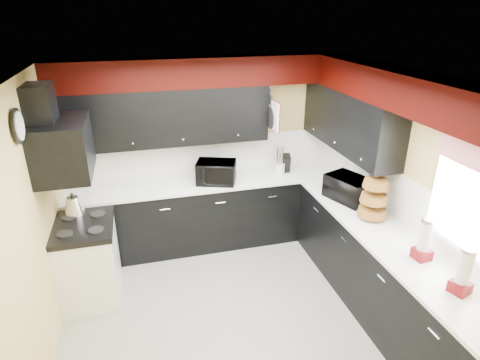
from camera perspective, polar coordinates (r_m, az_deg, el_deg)
The scene contains 35 objects.
ground at distance 4.55m, azimuth -0.47°, elevation -18.57°, with size 3.60×3.60×0.00m, color gray.
wall_back at distance 5.45m, azimuth -5.28°, elevation 4.11°, with size 3.60×0.06×2.50m, color #E0C666.
wall_right at distance 4.57m, azimuth 21.88°, elevation -1.46°, with size 0.06×3.60×2.50m, color #E0C666.
wall_left at distance 3.85m, azimuth -27.64°, elevation -7.24°, with size 0.06×3.60×2.50m, color #E0C666.
ceiling at distance 3.42m, azimuth -0.61°, elevation 14.30°, with size 3.60×3.60×0.06m, color white.
cab_back at distance 5.50m, azimuth -4.43°, elevation -4.79°, with size 3.60×0.60×0.90m, color black.
cab_right at distance 4.59m, azimuth 19.45°, elevation -12.54°, with size 0.60×3.00×0.90m, color black.
counter_back at distance 5.29m, azimuth -4.58°, elevation -0.30°, with size 3.62×0.64×0.04m, color white.
counter_right at distance 4.34m, azimuth 20.28°, elevation -7.48°, with size 0.64×3.02×0.04m, color white.
splash_back at distance 5.46m, azimuth -5.24°, elevation 3.48°, with size 3.60×0.02×0.50m, color white.
splash_right at distance 4.59m, azimuth 21.67°, elevation -2.15°, with size 0.02×3.60×0.50m, color white.
upper_back at distance 5.07m, azimuth -10.80°, elevation 8.81°, with size 2.60×0.35×0.70m, color black.
upper_right at distance 5.00m, azimuth 15.24°, elevation 8.23°, with size 0.35×1.80×0.70m, color black.
soffit_back at distance 5.02m, azimuth -5.38°, elevation 15.10°, with size 3.60×0.36×0.35m, color black.
soffit_right at distance 4.02m, azimuth 23.58°, elevation 11.23°, with size 0.36×3.24×0.35m, color black.
stove at distance 4.84m, azimuth -20.66°, elevation -10.95°, with size 0.60×0.75×0.86m, color white.
cooktop at distance 4.61m, azimuth -21.47°, elevation -6.19°, with size 0.62×0.77×0.06m, color black.
hood at distance 4.28m, azimuth -23.87°, elevation 4.21°, with size 0.50×0.78×0.55m, color black.
hood_duct at distance 4.20m, azimuth -26.57°, elevation 9.41°, with size 0.24×0.40×0.40m, color black.
window at distance 3.84m, azimuth 30.06°, elevation -2.81°, with size 0.03×0.86×0.96m, color white, non-canonical shape.
valance at distance 3.67m, azimuth 30.69°, elevation 2.71°, with size 0.04×0.88×0.20m, color red.
pan_top at distance 5.21m, azimuth 4.01°, elevation 11.82°, with size 0.03×0.22×0.40m, color black, non-canonical shape.
pan_mid at distance 5.14m, azimuth 4.40°, elevation 8.80°, with size 0.03×0.28×0.46m, color black, non-canonical shape.
pan_low at distance 5.39m, azimuth 3.48°, elevation 9.17°, with size 0.03×0.24×0.42m, color black, non-canonical shape.
cut_board at distance 5.03m, azimuth 4.98°, elevation 9.02°, with size 0.03×0.26×0.35m, color white.
baskets at distance 4.48m, azimuth 18.49°, elevation -2.43°, with size 0.27×0.27×0.50m, color brown, non-canonical shape.
clock at distance 3.75m, azimuth -29.05°, elevation 6.72°, with size 0.03×0.30×0.30m, color black, non-canonical shape.
deco_plate at distance 4.00m, azimuth 26.59°, elevation 9.56°, with size 0.03×0.24×0.24m, color white, non-canonical shape.
toaster_oven at distance 5.18m, azimuth -3.42°, elevation 1.12°, with size 0.49×0.41×0.28m, color black.
microwave at distance 4.87m, azimuth 15.23°, elevation -1.17°, with size 0.52×0.35×0.29m, color black.
utensil_crock at distance 5.49m, azimuth 5.62°, elevation 1.65°, with size 0.14×0.14×0.15m, color silver.
knife_block at distance 5.55m, azimuth 6.52°, elevation 2.37°, with size 0.11×0.16×0.24m, color black.
kettle at distance 4.81m, azimuth -22.57°, elevation -3.36°, with size 0.23×0.23×0.20m, color silver, non-canonical shape.
dispenser_a at distance 3.96m, azimuth 24.76°, elevation -7.82°, with size 0.14×0.14×0.38m, color #700B00, non-canonical shape.
dispenser_b at distance 3.67m, azimuth 29.22°, elevation -11.40°, with size 0.14×0.14×0.38m, color #620A00, non-canonical shape.
Camera 1 is at (-0.84, -3.27, 3.04)m, focal length 30.00 mm.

